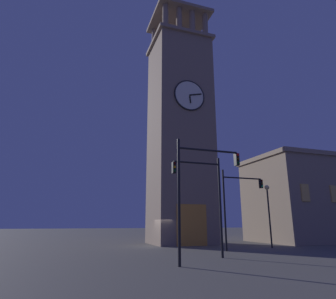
{
  "coord_description": "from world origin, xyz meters",
  "views": [
    {
      "loc": [
        8.16,
        27.57,
        2.16
      ],
      "look_at": [
        -1.83,
        -2.14,
        10.3
      ],
      "focal_mm": 30.36,
      "sensor_mm": 36.0,
      "label": 1
    }
  ],
  "objects_px": {
    "clocktower": "(180,131)",
    "traffic_signal_far": "(236,197)",
    "traffic_signal_mid": "(198,181)",
    "traffic_signal_near": "(206,190)",
    "adjacent_wing_building": "(316,199)",
    "street_lamp": "(268,204)"
  },
  "relations": [
    {
      "from": "clocktower",
      "to": "traffic_signal_far",
      "type": "height_order",
      "value": "clocktower"
    },
    {
      "from": "clocktower",
      "to": "traffic_signal_mid",
      "type": "xyz_separation_m",
      "value": [
        4.8,
        15.18,
        -8.2
      ]
    },
    {
      "from": "clocktower",
      "to": "traffic_signal_near",
      "type": "distance_m",
      "value": 15.32
    },
    {
      "from": "clocktower",
      "to": "traffic_signal_near",
      "type": "height_order",
      "value": "clocktower"
    },
    {
      "from": "clocktower",
      "to": "traffic_signal_mid",
      "type": "bearing_deg",
      "value": 72.44
    },
    {
      "from": "traffic_signal_far",
      "to": "traffic_signal_near",
      "type": "bearing_deg",
      "value": 39.44
    },
    {
      "from": "adjacent_wing_building",
      "to": "traffic_signal_mid",
      "type": "distance_m",
      "value": 25.83
    },
    {
      "from": "traffic_signal_near",
      "to": "clocktower",
      "type": "bearing_deg",
      "value": -103.45
    },
    {
      "from": "traffic_signal_mid",
      "to": "traffic_signal_far",
      "type": "relative_size",
      "value": 1.04
    },
    {
      "from": "adjacent_wing_building",
      "to": "traffic_signal_mid",
      "type": "xyz_separation_m",
      "value": [
        22.07,
        13.4,
        -0.53
      ]
    },
    {
      "from": "street_lamp",
      "to": "adjacent_wing_building",
      "type": "bearing_deg",
      "value": -154.46
    },
    {
      "from": "street_lamp",
      "to": "traffic_signal_far",
      "type": "bearing_deg",
      "value": 18.73
    },
    {
      "from": "clocktower",
      "to": "traffic_signal_near",
      "type": "relative_size",
      "value": 4.61
    },
    {
      "from": "adjacent_wing_building",
      "to": "traffic_signal_far",
      "type": "height_order",
      "value": "adjacent_wing_building"
    },
    {
      "from": "clocktower",
      "to": "traffic_signal_near",
      "type": "bearing_deg",
      "value": 76.55
    },
    {
      "from": "clocktower",
      "to": "adjacent_wing_building",
      "type": "xyz_separation_m",
      "value": [
        -17.27,
        1.78,
        -7.67
      ]
    },
    {
      "from": "adjacent_wing_building",
      "to": "street_lamp",
      "type": "distance_m",
      "value": 12.53
    },
    {
      "from": "traffic_signal_near",
      "to": "traffic_signal_far",
      "type": "relative_size",
      "value": 1.0
    },
    {
      "from": "street_lamp",
      "to": "traffic_signal_near",
      "type": "bearing_deg",
      "value": 30.61
    },
    {
      "from": "clocktower",
      "to": "traffic_signal_far",
      "type": "distance_m",
      "value": 12.16
    },
    {
      "from": "street_lamp",
      "to": "clocktower",
      "type": "bearing_deg",
      "value": -50.05
    },
    {
      "from": "traffic_signal_far",
      "to": "adjacent_wing_building",
      "type": "bearing_deg",
      "value": -156.27
    }
  ]
}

